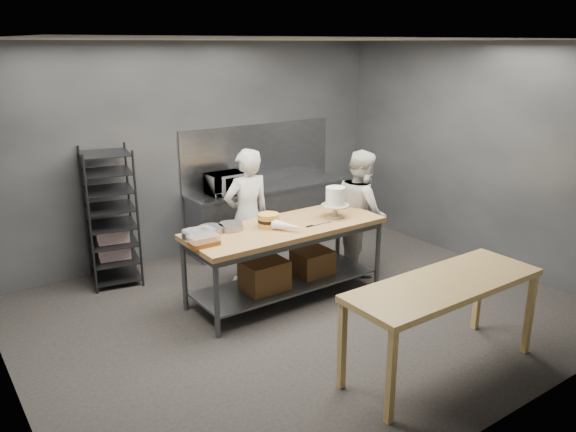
{
  "coord_description": "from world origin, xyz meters",
  "views": [
    {
      "loc": [
        -3.5,
        -4.7,
        2.97
      ],
      "look_at": [
        0.07,
        0.38,
        1.05
      ],
      "focal_mm": 35.0,
      "sensor_mm": 36.0,
      "label": 1
    }
  ],
  "objects_px": {
    "work_table": "(286,254)",
    "speed_rack": "(111,218)",
    "layer_cake": "(268,220)",
    "chef_behind": "(247,216)",
    "near_counter": "(444,290)",
    "chef_right": "(361,211)",
    "microwave": "(226,183)",
    "frosted_cake_stand": "(335,199)"
  },
  "relations": [
    {
      "from": "chef_behind",
      "to": "speed_rack",
      "type": "bearing_deg",
      "value": -32.56
    },
    {
      "from": "near_counter",
      "to": "layer_cake",
      "type": "relative_size",
      "value": 8.12
    },
    {
      "from": "speed_rack",
      "to": "layer_cake",
      "type": "bearing_deg",
      "value": -50.38
    },
    {
      "from": "work_table",
      "to": "near_counter",
      "type": "distance_m",
      "value": 2.14
    },
    {
      "from": "speed_rack",
      "to": "microwave",
      "type": "bearing_deg",
      "value": 2.7
    },
    {
      "from": "microwave",
      "to": "chef_right",
      "type": "bearing_deg",
      "value": -52.77
    },
    {
      "from": "microwave",
      "to": "chef_behind",
      "type": "bearing_deg",
      "value": -104.8
    },
    {
      "from": "layer_cake",
      "to": "near_counter",
      "type": "bearing_deg",
      "value": -77.66
    },
    {
      "from": "frosted_cake_stand",
      "to": "chef_right",
      "type": "bearing_deg",
      "value": 21.24
    },
    {
      "from": "chef_right",
      "to": "layer_cake",
      "type": "xyz_separation_m",
      "value": [
        -1.56,
        -0.12,
        0.18
      ]
    },
    {
      "from": "speed_rack",
      "to": "microwave",
      "type": "distance_m",
      "value": 1.71
    },
    {
      "from": "near_counter",
      "to": "chef_behind",
      "type": "xyz_separation_m",
      "value": [
        -0.38,
        2.84,
        0.05
      ]
    },
    {
      "from": "speed_rack",
      "to": "chef_behind",
      "type": "bearing_deg",
      "value": -33.81
    },
    {
      "from": "chef_behind",
      "to": "chef_right",
      "type": "relative_size",
      "value": 1.06
    },
    {
      "from": "layer_cake",
      "to": "chef_right",
      "type": "bearing_deg",
      "value": 4.29
    },
    {
      "from": "work_table",
      "to": "near_counter",
      "type": "relative_size",
      "value": 1.2
    },
    {
      "from": "work_table",
      "to": "layer_cake",
      "type": "bearing_deg",
      "value": 156.16
    },
    {
      "from": "near_counter",
      "to": "microwave",
      "type": "xyz_separation_m",
      "value": [
        -0.11,
        3.87,
        0.24
      ]
    },
    {
      "from": "work_table",
      "to": "speed_rack",
      "type": "bearing_deg",
      "value": 131.92
    },
    {
      "from": "work_table",
      "to": "chef_behind",
      "type": "xyz_separation_m",
      "value": [
        -0.08,
        0.73,
        0.3
      ]
    },
    {
      "from": "work_table",
      "to": "speed_rack",
      "type": "relative_size",
      "value": 1.37
    },
    {
      "from": "chef_behind",
      "to": "layer_cake",
      "type": "bearing_deg",
      "value": 82.38
    },
    {
      "from": "microwave",
      "to": "frosted_cake_stand",
      "type": "height_order",
      "value": "frosted_cake_stand"
    },
    {
      "from": "work_table",
      "to": "chef_behind",
      "type": "distance_m",
      "value": 0.79
    },
    {
      "from": "microwave",
      "to": "work_table",
      "type": "bearing_deg",
      "value": -96.11
    },
    {
      "from": "near_counter",
      "to": "chef_right",
      "type": "relative_size",
      "value": 1.22
    },
    {
      "from": "near_counter",
      "to": "speed_rack",
      "type": "bearing_deg",
      "value": 115.45
    },
    {
      "from": "work_table",
      "to": "microwave",
      "type": "height_order",
      "value": "microwave"
    },
    {
      "from": "near_counter",
      "to": "layer_cake",
      "type": "height_order",
      "value": "layer_cake"
    },
    {
      "from": "work_table",
      "to": "microwave",
      "type": "relative_size",
      "value": 4.43
    },
    {
      "from": "chef_behind",
      "to": "layer_cake",
      "type": "distance_m",
      "value": 0.67
    },
    {
      "from": "frosted_cake_stand",
      "to": "layer_cake",
      "type": "xyz_separation_m",
      "value": [
        -0.88,
        0.15,
        -0.15
      ]
    },
    {
      "from": "layer_cake",
      "to": "work_table",
      "type": "bearing_deg",
      "value": -23.84
    },
    {
      "from": "near_counter",
      "to": "speed_rack",
      "type": "relative_size",
      "value": 1.14
    },
    {
      "from": "work_table",
      "to": "layer_cake",
      "type": "xyz_separation_m",
      "value": [
        -0.19,
        0.08,
        0.43
      ]
    },
    {
      "from": "work_table",
      "to": "speed_rack",
      "type": "height_order",
      "value": "speed_rack"
    },
    {
      "from": "speed_rack",
      "to": "layer_cake",
      "type": "xyz_separation_m",
      "value": [
        1.32,
        -1.6,
        0.14
      ]
    },
    {
      "from": "speed_rack",
      "to": "frosted_cake_stand",
      "type": "distance_m",
      "value": 2.83
    },
    {
      "from": "microwave",
      "to": "layer_cake",
      "type": "xyz_separation_m",
      "value": [
        -0.37,
        -1.68,
        -0.05
      ]
    },
    {
      "from": "speed_rack",
      "to": "chef_behind",
      "type": "height_order",
      "value": "speed_rack"
    },
    {
      "from": "layer_cake",
      "to": "chef_behind",
      "type": "bearing_deg",
      "value": 81.12
    },
    {
      "from": "near_counter",
      "to": "chef_behind",
      "type": "bearing_deg",
      "value": 97.61
    }
  ]
}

